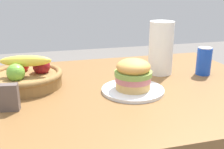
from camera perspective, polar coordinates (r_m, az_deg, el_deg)
The scene contains 7 objects.
dining_table at distance 1.10m, azimuth -2.65°, elevation -7.85°, with size 1.40×0.90×0.75m.
plate at distance 1.03m, azimuth 4.46°, elevation -3.31°, with size 0.24×0.24×0.01m, color white.
sandwich at distance 1.01m, azimuth 4.54°, elevation 0.10°, with size 0.14×0.14×0.12m.
soda_can at distance 1.29m, azimuth 19.02°, elevation 2.72°, with size 0.07×0.07×0.13m.
fruit_basket at distance 1.12m, azimuth -17.82°, elevation -0.33°, with size 0.29×0.29×0.14m.
paper_towel_roll at distance 1.24m, azimuth 10.41°, elevation 5.60°, with size 0.11×0.11×0.24m, color white.
napkin_holder at distance 0.92m, azimuth -21.10°, elevation -4.59°, with size 0.06×0.03×0.09m, color #594C47.
Camera 1 is at (-0.21, -0.97, 1.13)m, focal length 42.84 mm.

